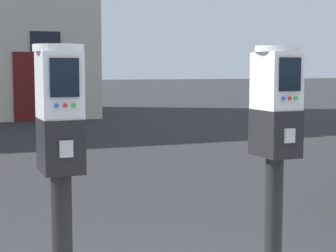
% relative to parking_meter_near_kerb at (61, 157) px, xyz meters
% --- Properties ---
extents(parking_meter_near_kerb, '(0.22, 0.25, 1.55)m').
position_rel_parking_meter_near_kerb_xyz_m(parking_meter_near_kerb, '(0.00, 0.00, 0.00)').
color(parking_meter_near_kerb, black).
rests_on(parking_meter_near_kerb, sidewalk_slab).
extents(parking_meter_twin_adjacent, '(0.22, 0.25, 1.56)m').
position_rel_parking_meter_near_kerb_xyz_m(parking_meter_twin_adjacent, '(1.08, 0.00, 0.01)').
color(parking_meter_twin_adjacent, black).
rests_on(parking_meter_twin_adjacent, sidewalk_slab).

